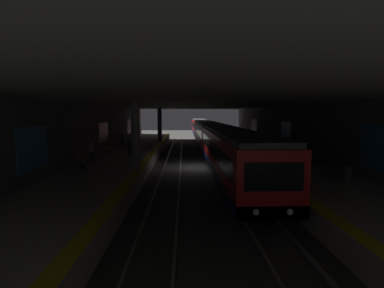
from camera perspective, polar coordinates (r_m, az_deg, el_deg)
The scene contains 23 objects.
ground_plane at distance 26.15m, azimuth 0.98°, elevation -4.59°, with size 120.00×120.00×0.00m, color #42423F.
track_left at distance 26.32m, azimuth 5.78°, elevation -4.37°, with size 60.00×1.53×0.16m.
track_right at distance 26.13m, azimuth -3.86°, elevation -4.44°, with size 60.00×1.53×0.16m.
platform_left at distance 27.15m, azimuth 14.95°, elevation -3.28°, with size 60.00×5.30×1.06m.
platform_right at distance 26.58m, azimuth -13.29°, elevation -3.43°, with size 60.00×5.30×1.06m.
wall_left at distance 27.89m, azimuth 20.78°, elevation 1.48°, with size 60.00×0.56×5.60m.
wall_right at distance 27.08m, azimuth -19.41°, elevation 1.41°, with size 60.00×0.56×5.60m.
ceiling_slab at distance 25.74m, azimuth 1.00°, elevation 8.21°, with size 60.00×19.40×0.40m.
pillar_near at distance 19.62m, azimuth -10.95°, elevation 1.60°, with size 0.56×0.56×4.55m.
pillar_far at distance 38.84m, azimuth -6.32°, elevation 3.73°, with size 0.56×0.56×4.55m.
metro_train at distance 41.37m, azimuth 3.07°, elevation 2.09°, with size 61.03×2.83×3.49m.
bench_left_near at distance 29.69m, azimuth 17.48°, elevation -0.54°, with size 1.70×0.47×0.86m.
bench_left_mid at distance 33.29m, azimuth 15.35°, elevation 0.19°, with size 1.70×0.47×0.86m.
bench_right_near at distance 22.69m, azimuth -20.56°, elevation -2.55°, with size 1.70×0.47×0.86m.
bench_right_mid at distance 28.86m, azimuth -16.39°, elevation -0.68°, with size 1.70×0.47×0.86m.
bench_right_far at distance 34.67m, azimuth -13.87°, elevation 0.45°, with size 1.70×0.47×0.86m.
person_waiting_near at distance 38.25m, azimuth -10.30°, elevation 1.46°, with size 0.60×0.22×1.54m.
person_walking_mid at distance 34.31m, azimuth -13.38°, elevation 0.98°, with size 0.60×0.22×1.61m.
person_standing_far at distance 23.94m, azimuth -19.02°, elevation -1.12°, with size 0.60×0.23×1.69m.
person_boarding at distance 25.83m, azimuth -12.02°, elevation -0.57°, with size 0.60×0.22×1.59m.
suitcase_rolling at distance 24.57m, azimuth 19.99°, elevation -2.47°, with size 0.32×0.26×0.87m.
backpack_on_floor at distance 20.96m, azimuth -20.40°, elevation -4.11°, with size 0.30×0.20×0.40m.
trash_bin at distance 18.25m, azimuth 27.98°, elevation -5.16°, with size 0.44×0.44×0.85m.
Camera 1 is at (-25.69, 1.16, 4.75)m, focal length 27.37 mm.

